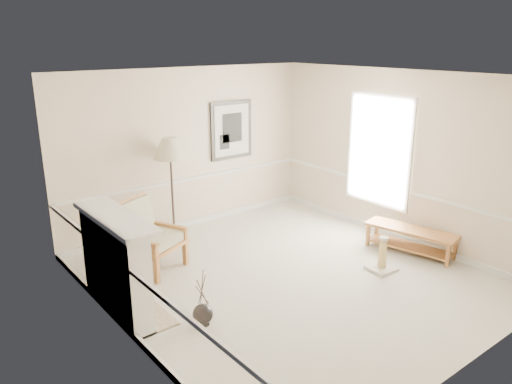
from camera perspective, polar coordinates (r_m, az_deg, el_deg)
ground at (r=7.48m, az=3.64°, el=-9.64°), size 5.50×5.50×0.00m
room at (r=6.99m, az=4.35°, el=4.70°), size 5.04×5.54×2.92m
fireplace at (r=6.54m, az=-15.61°, el=-8.17°), size 0.64×1.64×1.31m
floor_vase at (r=6.31m, az=-6.10°, el=-13.77°), size 0.25×0.25×0.74m
armchair at (r=7.72m, az=-12.57°, el=-4.54°), size 1.07×1.10×1.06m
floor_lamp at (r=8.53m, az=-9.79°, el=4.64°), size 0.59×0.59×1.78m
bench at (r=8.53m, az=17.25°, el=-4.90°), size 0.75×1.53×0.42m
scratching_post at (r=7.84m, az=14.20°, el=-7.50°), size 0.40×0.40×0.54m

